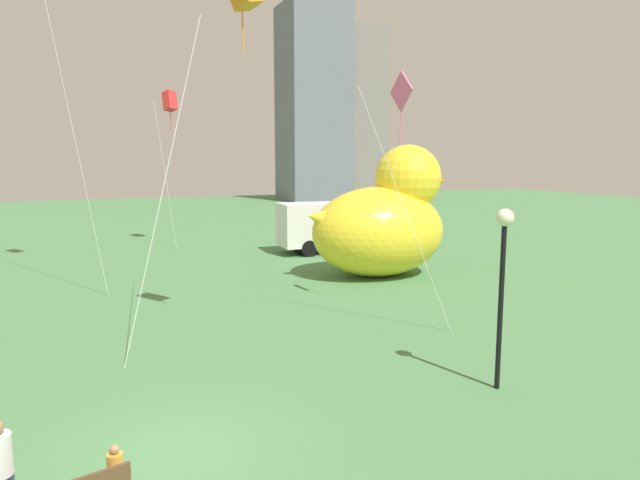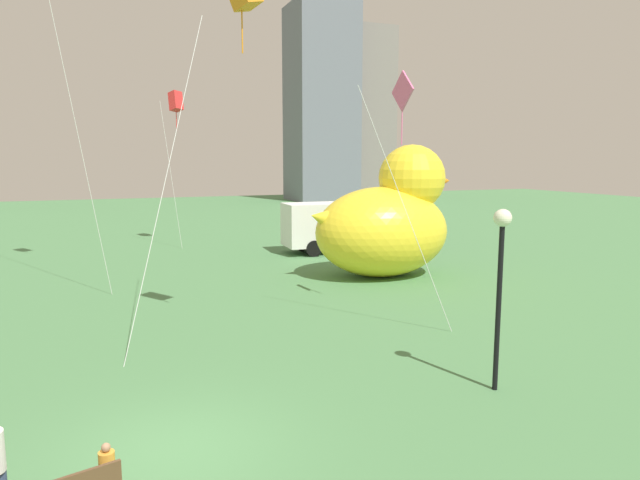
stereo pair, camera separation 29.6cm
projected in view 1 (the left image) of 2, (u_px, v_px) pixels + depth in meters
The scene contains 8 objects.
ground_plane at pixel (178, 453), 10.22m from camera, with size 140.00×140.00×0.00m, color #4C814E.
person_child at pixel (116, 473), 8.57m from camera, with size 0.25×0.25×1.01m.
giant_inflatable_duck at pixel (383, 220), 25.46m from camera, with size 7.23×4.64×5.99m.
lamppost at pixel (503, 259), 12.65m from camera, with size 0.41×0.41×4.23m.
box_truck at pixel (330, 227), 32.06m from camera, with size 6.29×2.59×2.85m.
city_skyline at pixel (136, 86), 64.53m from camera, with size 63.31×10.57×31.80m.
kite_red at pixel (170, 102), 32.96m from camera, with size 1.36×1.47×9.36m.
kite_pink at pixel (402, 99), 17.81m from camera, with size 2.79×2.61×8.12m.
Camera 1 is at (-1.26, -9.82, 5.34)m, focal length 31.31 mm.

